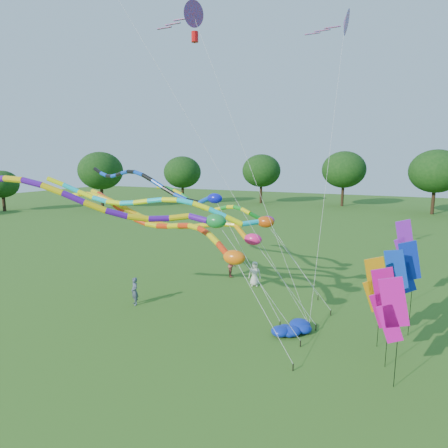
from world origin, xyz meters
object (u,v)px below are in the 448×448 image
at_px(tube_kite_red, 174,229).
at_px(blue_nylon_heap, 295,327).
at_px(person_c, 232,265).
at_px(person_a, 255,274).
at_px(tube_kite_orange, 178,220).
at_px(person_b, 135,291).

height_order(tube_kite_red, blue_nylon_heap, tube_kite_red).
bearing_deg(person_c, blue_nylon_heap, -165.60).
height_order(blue_nylon_heap, person_a, person_a).
distance_m(tube_kite_orange, person_b, 4.89).
height_order(blue_nylon_heap, person_b, person_b).
bearing_deg(blue_nylon_heap, tube_kite_orange, 176.81).
height_order(tube_kite_orange, blue_nylon_heap, tube_kite_orange).
xyz_separation_m(person_a, person_b, (-5.08, -5.92, -0.02)).
distance_m(tube_kite_red, blue_nylon_heap, 7.72).
height_order(person_a, person_c, person_a).
height_order(person_a, person_b, person_a).
bearing_deg(person_a, blue_nylon_heap, -72.69).
distance_m(person_a, person_b, 7.81).
bearing_deg(tube_kite_orange, person_b, -162.26).
height_order(tube_kite_red, person_a, tube_kite_red).
bearing_deg(tube_kite_orange, tube_kite_red, -70.26).
xyz_separation_m(person_b, person_c, (2.92, 7.17, 0.01)).
bearing_deg(blue_nylon_heap, tube_kite_red, -173.03).
bearing_deg(person_b, tube_kite_red, 25.48).
height_order(tube_kite_orange, person_c, tube_kite_orange).
bearing_deg(tube_kite_red, person_c, 109.87).
height_order(tube_kite_red, person_b, tube_kite_red).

